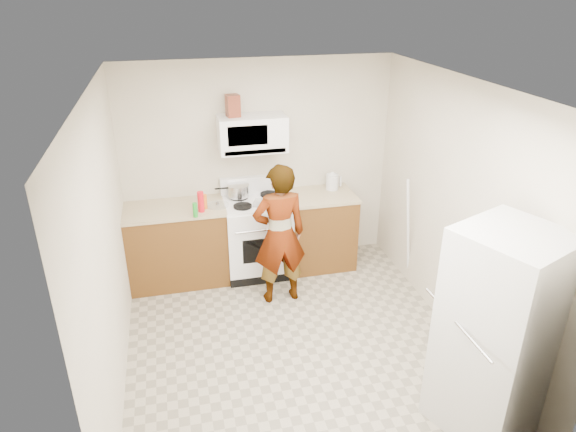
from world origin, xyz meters
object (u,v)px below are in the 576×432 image
object	(u,v)px
person	(279,235)
saucepan	(238,191)
kettle	(332,182)
fridge	(498,334)
gas_range	(257,235)
microwave	(252,133)

from	to	relation	value
person	saucepan	distance (m)	0.89
kettle	saucepan	xyz separation A→B (m)	(-1.16, -0.00, -0.01)
kettle	saucepan	distance (m)	1.16
fridge	person	bearing A→B (deg)	97.27
person	fridge	distance (m)	2.42
person	gas_range	bearing A→B (deg)	-82.12
gas_range	microwave	bearing A→B (deg)	90.00
microwave	saucepan	size ratio (longest dim) A/B	3.05
fridge	kettle	world-z (taller)	fridge
microwave	fridge	xyz separation A→B (m)	(1.35, -2.88, -0.85)
microwave	fridge	distance (m)	3.29
fridge	kettle	xyz separation A→B (m)	(-0.38, 2.90, 0.18)
gas_range	person	bearing A→B (deg)	-78.56
fridge	microwave	bearing A→B (deg)	92.26
gas_range	person	world-z (taller)	person
gas_range	microwave	size ratio (longest dim) A/B	1.49
gas_range	saucepan	bearing A→B (deg)	143.46
saucepan	microwave	bearing A→B (deg)	-2.93
microwave	kettle	size ratio (longest dim) A/B	4.08
fridge	kettle	distance (m)	2.93
microwave	person	size ratio (longest dim) A/B	0.48
kettle	saucepan	world-z (taller)	kettle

